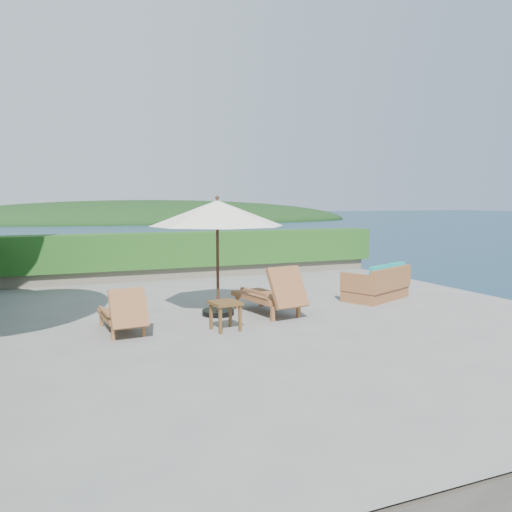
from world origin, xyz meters
name	(u,v)px	position (x,y,z in m)	size (l,w,h in m)	color
ground	(257,317)	(0.00, 0.00, 0.00)	(12.00, 12.00, 0.00)	gray
foundation	(257,394)	(0.00, 0.00, -1.55)	(12.00, 12.00, 3.00)	#5F564B
ocean	(257,463)	(0.00, 0.00, -3.00)	(600.00, 600.00, 0.00)	#142F3F
offshore_island	(155,221)	(25.00, 140.00, -3.00)	(126.00, 57.60, 12.60)	black
planter_wall_far	(185,272)	(0.00, 5.60, 0.18)	(12.00, 0.60, 0.36)	#716A5A
hedge_far	(185,249)	(0.00, 5.60, 0.85)	(12.40, 0.90, 1.00)	#164E18
patio_umbrella	(217,214)	(-0.66, 0.45, 1.98)	(3.09, 3.09, 2.35)	black
lounge_left	(123,313)	(-2.58, -0.26, 0.34)	(0.71, 1.47, 0.82)	#995E37
lounge_right	(271,294)	(0.32, 0.07, 0.42)	(1.02, 1.85, 1.01)	#995E37
side_table	(225,307)	(-0.91, -0.75, 0.42)	(0.54, 0.54, 0.51)	brown
wicker_loveseat	(378,285)	(3.25, 0.60, 0.32)	(1.89, 1.49, 0.83)	#995E37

